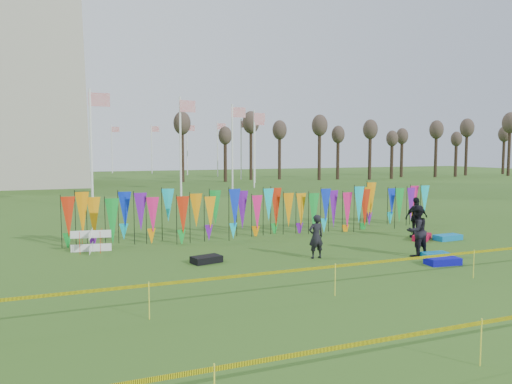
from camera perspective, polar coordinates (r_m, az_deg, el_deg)
name	(u,v)px	position (r m, az deg, el deg)	size (l,w,h in m)	color
ground	(348,268)	(17.31, 10.50, -8.51)	(160.00, 160.00, 0.00)	#2D4F16
flagpole_ring	(6,149)	(62.35, -26.69, 4.39)	(57.40, 56.16, 8.00)	white
banner_row	(272,209)	(23.28, 1.87, -1.91)	(18.64, 0.64, 2.11)	black
caution_tape_near	(392,262)	(14.92, 15.30, -7.71)	(26.00, 0.02, 0.90)	#FFF205
tree_line	(373,134)	(71.27, 13.23, 6.52)	(53.92, 1.92, 7.84)	#37251B
box_kite	(91,241)	(20.54, -18.33, -5.34)	(0.77, 0.77, 0.86)	red
person_left	(316,236)	(18.46, 6.88, -5.07)	(0.59, 0.43, 1.61)	black
person_mid	(416,231)	(19.57, 17.86, -4.25)	(0.93, 0.58, 1.92)	black
person_right	(416,218)	(23.66, 17.86, -2.79)	(1.08, 0.61, 1.84)	black
kite_bag_turquoise	(435,255)	(19.70, 19.76, -6.79)	(0.99, 0.50, 0.20)	#0C76B4
kite_bag_blue	(443,261)	(18.65, 20.56, -7.40)	(1.15, 0.60, 0.24)	#0A0AAF
kite_bag_red	(422,237)	(23.35, 18.44, -4.90)	(1.30, 0.60, 0.24)	#B40C2E
kite_bag_black	(206,259)	(17.83, -5.69, -7.67)	(1.03, 0.60, 0.24)	black
kite_bag_teal	(448,237)	(23.65, 21.07, -4.86)	(1.23, 0.59, 0.24)	#0D78BB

